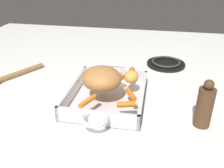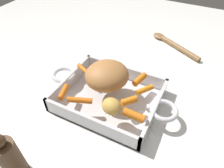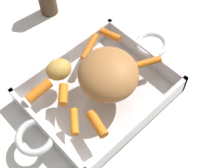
{
  "view_description": "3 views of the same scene",
  "coord_description": "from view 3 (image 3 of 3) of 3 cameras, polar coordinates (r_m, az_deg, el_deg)",
  "views": [
    {
      "loc": [
        0.68,
        0.14,
        0.42
      ],
      "look_at": [
        0.02,
        0.02,
        0.07
      ],
      "focal_mm": 39.54,
      "sensor_mm": 36.0,
      "label": 1
    },
    {
      "loc": [
        -0.19,
        0.37,
        0.46
      ],
      "look_at": [
        -0.01,
        0.01,
        0.08
      ],
      "focal_mm": 32.2,
      "sensor_mm": 36.0,
      "label": 2
    },
    {
      "loc": [
        -0.22,
        -0.27,
        0.58
      ],
      "look_at": [
        0.01,
        -0.03,
        0.06
      ],
      "focal_mm": 49.06,
      "sensor_mm": 36.0,
      "label": 3
    }
  ],
  "objects": [
    {
      "name": "potato_near_roast",
      "position": [
        0.63,
        -9.89,
        2.67
      ],
      "size": [
        0.06,
        0.06,
        0.04
      ],
      "primitive_type": "ellipsoid",
      "rotation": [
        0.0,
        0.0,
        2.85
      ],
      "color": "gold",
      "rests_on": "roasting_dish"
    },
    {
      "name": "roasting_dish",
      "position": [
        0.66,
        -2.3,
        -1.46
      ],
      "size": [
        0.41,
        0.24,
        0.05
      ],
      "color": "silver",
      "rests_on": "ground_plane"
    },
    {
      "name": "baby_carrot_southeast",
      "position": [
        0.58,
        -7.07,
        -7.0
      ],
      "size": [
        0.04,
        0.05,
        0.02
      ],
      "primitive_type": "cylinder",
      "rotation": [
        1.6,
        0.0,
        2.5
      ],
      "color": "orange",
      "rests_on": "roasting_dish"
    },
    {
      "name": "baby_carrot_long",
      "position": [
        0.61,
        -9.09,
        -1.97
      ],
      "size": [
        0.04,
        0.05,
        0.02
      ],
      "primitive_type": "cylinder",
      "rotation": [
        1.55,
        0.0,
        5.56
      ],
      "color": "orange",
      "rests_on": "roasting_dish"
    },
    {
      "name": "baby_carrot_northwest",
      "position": [
        0.7,
        -0.35,
        9.15
      ],
      "size": [
        0.03,
        0.05,
        0.02
      ],
      "primitive_type": "cylinder",
      "rotation": [
        1.57,
        0.0,
        0.27
      ],
      "color": "orange",
      "rests_on": "roasting_dish"
    },
    {
      "name": "pork_roast",
      "position": [
        0.6,
        -0.69,
        1.89
      ],
      "size": [
        0.17,
        0.17,
        0.07
      ],
      "primitive_type": "ellipsoid",
      "rotation": [
        0.0,
        0.0,
        4.12
      ],
      "color": "#B2753F",
      "rests_on": "roasting_dish"
    },
    {
      "name": "ground_plane",
      "position": [
        0.67,
        -2.25,
        -2.23
      ],
      "size": [
        1.78,
        1.78,
        0.0
      ],
      "primitive_type": "plane",
      "color": "white"
    },
    {
      "name": "baby_carrot_southwest",
      "position": [
        0.58,
        -2.81,
        -7.43
      ],
      "size": [
        0.03,
        0.06,
        0.02
      ],
      "primitive_type": "cylinder",
      "rotation": [
        1.55,
        0.0,
        2.92
      ],
      "color": "orange",
      "rests_on": "roasting_dish"
    },
    {
      "name": "baby_carrot_center_right",
      "position": [
        0.66,
        6.42,
        3.98
      ],
      "size": [
        0.07,
        0.04,
        0.02
      ],
      "primitive_type": "cylinder",
      "rotation": [
        1.55,
        0.0,
        4.28
      ],
      "color": "orange",
      "rests_on": "roasting_dish"
    },
    {
      "name": "baby_carrot_short",
      "position": [
        0.68,
        -4.19,
        6.9
      ],
      "size": [
        0.07,
        0.04,
        0.02
      ],
      "primitive_type": "cylinder",
      "rotation": [
        1.51,
        0.0,
        1.99
      ],
      "color": "orange",
      "rests_on": "roasting_dish"
    },
    {
      "name": "baby_carrot_center_left",
      "position": [
        0.63,
        -13.47,
        -1.25
      ],
      "size": [
        0.06,
        0.02,
        0.02
      ],
      "primitive_type": "cylinder",
      "rotation": [
        1.64,
        0.0,
        4.73
      ],
      "color": "orange",
      "rests_on": "roasting_dish"
    }
  ]
}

